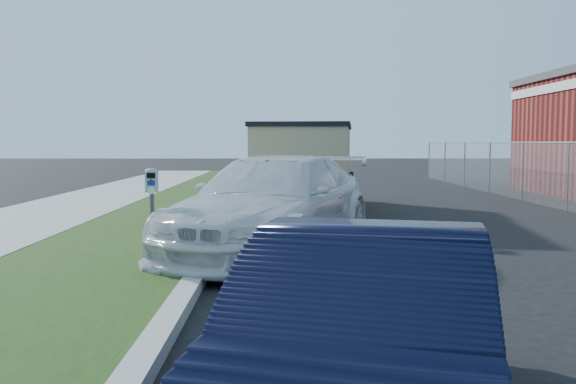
{
  "coord_description": "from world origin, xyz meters",
  "views": [
    {
      "loc": [
        -1.51,
        -8.8,
        1.8
      ],
      "look_at": [
        -1.4,
        1.0,
        1.0
      ],
      "focal_mm": 38.0,
      "sensor_mm": 36.0,
      "label": 1
    }
  ],
  "objects_px": {
    "white_wagon": "(275,204)",
    "navy_sedan": "(365,343)",
    "parking_meter": "(152,194)",
    "dump_truck": "(308,160)"
  },
  "relations": [
    {
      "from": "navy_sedan",
      "to": "dump_truck",
      "type": "xyz_separation_m",
      "value": [
        0.25,
        13.06,
        0.69
      ]
    },
    {
      "from": "dump_truck",
      "to": "white_wagon",
      "type": "bearing_deg",
      "value": -90.2
    },
    {
      "from": "white_wagon",
      "to": "navy_sedan",
      "type": "bearing_deg",
      "value": -64.35
    },
    {
      "from": "navy_sedan",
      "to": "dump_truck",
      "type": "bearing_deg",
      "value": 102.9
    },
    {
      "from": "parking_meter",
      "to": "navy_sedan",
      "type": "bearing_deg",
      "value": -70.25
    },
    {
      "from": "parking_meter",
      "to": "dump_truck",
      "type": "xyz_separation_m",
      "value": [
        2.55,
        7.91,
        0.26
      ]
    },
    {
      "from": "parking_meter",
      "to": "white_wagon",
      "type": "xyz_separation_m",
      "value": [
        1.72,
        1.4,
        -0.29
      ]
    },
    {
      "from": "white_wagon",
      "to": "dump_truck",
      "type": "xyz_separation_m",
      "value": [
        0.83,
        6.51,
        0.54
      ]
    },
    {
      "from": "parking_meter",
      "to": "dump_truck",
      "type": "height_order",
      "value": "dump_truck"
    },
    {
      "from": "white_wagon",
      "to": "navy_sedan",
      "type": "distance_m",
      "value": 6.57
    }
  ]
}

